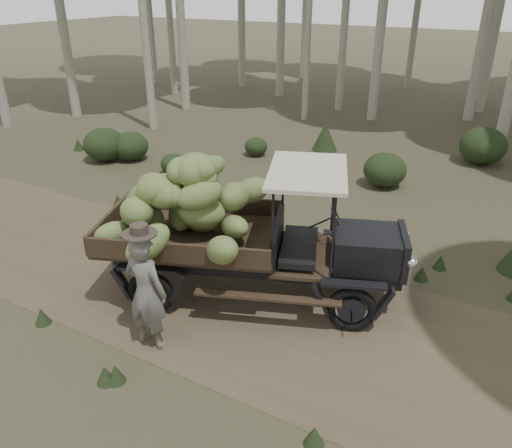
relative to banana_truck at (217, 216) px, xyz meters
The scene contains 5 objects.
ground 2.03m from the banana_truck, ahead, with size 120.00×120.00×0.00m, color #473D2B.
dirt_track 2.03m from the banana_truck, ahead, with size 70.00×4.00×0.01m, color brown.
banana_truck is the anchor object (origin of this frame).
farmer 1.84m from the banana_truck, 94.77° to the right, with size 0.72×0.53×2.10m.
undergrowth 2.98m from the banana_truck, 63.96° to the left, with size 22.22×22.31×1.40m.
Camera 1 is at (3.10, -6.30, 5.20)m, focal length 35.00 mm.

